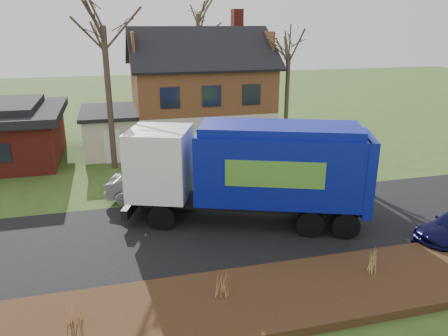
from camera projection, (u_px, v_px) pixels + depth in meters
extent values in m
plane|color=#324E1A|center=(221.00, 230.00, 18.52)|extent=(120.00, 120.00, 0.00)
cube|color=black|center=(221.00, 229.00, 18.52)|extent=(80.00, 7.00, 0.02)
cube|color=#321E10|center=(263.00, 299.00, 13.61)|extent=(80.00, 3.50, 0.30)
cube|color=beige|center=(200.00, 125.00, 31.42)|extent=(9.00, 7.50, 2.70)
cube|color=#543118|center=(199.00, 86.00, 30.55)|extent=(9.00, 7.50, 2.80)
cube|color=maroon|center=(237.00, 21.00, 30.81)|extent=(0.70, 0.90, 1.60)
cube|color=beige|center=(112.00, 132.00, 29.50)|extent=(3.50, 5.50, 2.60)
cube|color=black|center=(110.00, 112.00, 29.05)|extent=(3.90, 5.90, 0.24)
cylinder|color=black|center=(162.00, 217.00, 18.41)|extent=(1.19, 0.76, 1.13)
cylinder|color=black|center=(173.00, 196.00, 20.56)|extent=(1.19, 0.76, 1.13)
cylinder|color=black|center=(310.00, 224.00, 17.78)|extent=(1.19, 0.76, 1.13)
cylinder|color=black|center=(306.00, 202.00, 19.93)|extent=(1.19, 0.76, 1.13)
cylinder|color=black|center=(346.00, 225.00, 17.64)|extent=(1.19, 0.76, 1.13)
cylinder|color=black|center=(338.00, 203.00, 19.78)|extent=(1.19, 0.76, 1.13)
cube|color=black|center=(253.00, 202.00, 18.99)|extent=(9.19, 4.53, 0.38)
cube|color=white|center=(160.00, 162.00, 18.87)|extent=(3.30, 3.42, 2.93)
cube|color=black|center=(133.00, 158.00, 18.94)|extent=(0.93, 2.26, 0.98)
cube|color=black|center=(134.00, 204.00, 19.64)|extent=(1.22, 2.63, 0.49)
cube|color=#0B1589|center=(278.00, 166.00, 18.35)|extent=(7.36, 4.97, 2.93)
cube|color=#0B1589|center=(280.00, 129.00, 17.83)|extent=(6.94, 4.55, 0.33)
cube|color=#0B1589|center=(364.00, 172.00, 18.02)|extent=(1.34, 2.72, 3.15)
cube|color=#519430|center=(275.00, 175.00, 17.03)|extent=(3.67, 1.43, 1.09)
cube|color=#519430|center=(275.00, 154.00, 19.63)|extent=(3.67, 1.43, 1.09)
imported|color=#A4A8AC|center=(154.00, 187.00, 21.19)|extent=(4.82, 3.17, 1.50)
cylinder|color=#403026|center=(109.00, 100.00, 25.12)|extent=(0.34, 0.34, 8.21)
cylinder|color=#453929|center=(287.00, 102.00, 29.69)|extent=(0.29, 0.29, 6.41)
cylinder|color=#46392A|center=(199.00, 68.00, 38.42)|extent=(0.34, 0.34, 9.05)
cone|color=tan|center=(73.00, 311.00, 12.17)|extent=(0.04, 0.04, 0.80)
cone|color=tan|center=(68.00, 312.00, 12.14)|extent=(0.04, 0.04, 0.80)
cone|color=tan|center=(78.00, 310.00, 12.21)|extent=(0.04, 0.04, 0.80)
cone|color=tan|center=(73.00, 309.00, 12.27)|extent=(0.04, 0.04, 0.80)
cone|color=tan|center=(73.00, 313.00, 12.08)|extent=(0.04, 0.04, 0.80)
cone|color=#AA7C4B|center=(223.00, 285.00, 13.35)|extent=(0.04, 0.04, 0.84)
cone|color=#AA7C4B|center=(219.00, 285.00, 13.32)|extent=(0.04, 0.04, 0.84)
cone|color=#AA7C4B|center=(228.00, 284.00, 13.39)|extent=(0.04, 0.04, 0.84)
cone|color=#AA7C4B|center=(223.00, 283.00, 13.45)|extent=(0.04, 0.04, 0.84)
cone|color=#AA7C4B|center=(224.00, 287.00, 13.26)|extent=(0.04, 0.04, 0.84)
cone|color=tan|center=(375.00, 260.00, 14.66)|extent=(0.04, 0.04, 0.94)
cone|color=tan|center=(370.00, 261.00, 14.62)|extent=(0.04, 0.04, 0.94)
cone|color=tan|center=(379.00, 259.00, 14.70)|extent=(0.04, 0.04, 0.94)
cone|color=tan|center=(372.00, 258.00, 14.78)|extent=(0.04, 0.04, 0.94)
cone|color=tan|center=(377.00, 262.00, 14.54)|extent=(0.04, 0.04, 0.94)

